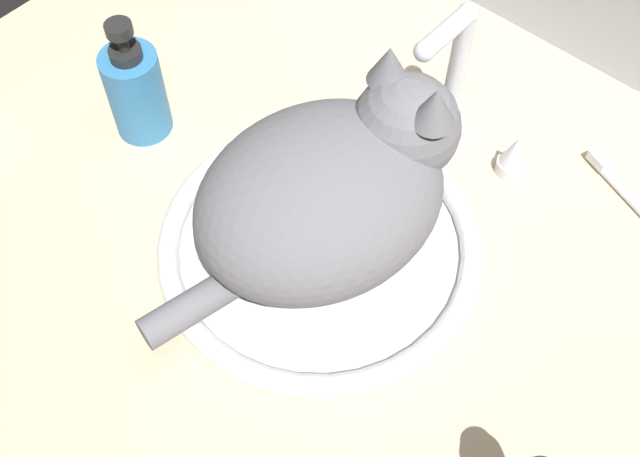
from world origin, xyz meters
TOP-DOWN VIEW (x-y plane):
  - countertop at (0.00, 0.00)cm, footprint 110.66×77.31cm
  - sink_basin at (-1.24, -3.29)cm, footprint 33.39×33.39cm
  - faucet at (-1.24, 17.74)cm, footprint 20.85×10.10cm
  - cat at (-0.82, -1.41)cm, footprint 25.51×35.53cm
  - soap_pump_bottle at (-27.61, -3.97)cm, footprint 6.35×6.35cm
  - toothbrush at (20.85, 23.06)cm, footprint 16.34×6.87cm

SIDE VIEW (x-z plane):
  - countertop at x=0.00cm, z-range 0.00..3.00cm
  - toothbrush at x=20.85cm, z-range 2.77..4.47cm
  - sink_basin at x=-1.24cm, z-range 2.85..5.16cm
  - soap_pump_bottle at x=-27.61cm, z-range 1.19..16.42cm
  - faucet at x=-1.24cm, z-range 0.79..19.24cm
  - cat at x=-0.82cm, z-range 3.62..21.47cm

